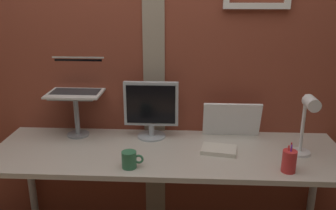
{
  "coord_description": "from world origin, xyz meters",
  "views": [
    {
      "loc": [
        0.24,
        -1.83,
        1.64
      ],
      "look_at": [
        0.12,
        0.21,
        0.97
      ],
      "focal_mm": 38.72,
      "sensor_mm": 36.0,
      "label": 1
    }
  ],
  "objects_px": {
    "laptop": "(77,83)",
    "whiteboard_panel": "(232,120)",
    "pen_cup": "(289,161)",
    "coffee_mug": "(130,160)",
    "monitor": "(151,107)",
    "desk_lamp": "(307,120)"
  },
  "relations": [
    {
      "from": "monitor",
      "to": "desk_lamp",
      "type": "relative_size",
      "value": 0.98
    },
    {
      "from": "monitor",
      "to": "pen_cup",
      "type": "height_order",
      "value": "monitor"
    },
    {
      "from": "whiteboard_panel",
      "to": "desk_lamp",
      "type": "bearing_deg",
      "value": -37.99
    },
    {
      "from": "monitor",
      "to": "whiteboard_panel",
      "type": "xyz_separation_m",
      "value": [
        0.51,
        0.03,
        -0.09
      ]
    },
    {
      "from": "desk_lamp",
      "to": "pen_cup",
      "type": "height_order",
      "value": "desk_lamp"
    },
    {
      "from": "laptop",
      "to": "whiteboard_panel",
      "type": "distance_m",
      "value": 1.01
    },
    {
      "from": "whiteboard_panel",
      "to": "coffee_mug",
      "type": "height_order",
      "value": "whiteboard_panel"
    },
    {
      "from": "monitor",
      "to": "coffee_mug",
      "type": "height_order",
      "value": "monitor"
    },
    {
      "from": "desk_lamp",
      "to": "pen_cup",
      "type": "relative_size",
      "value": 2.34
    },
    {
      "from": "monitor",
      "to": "pen_cup",
      "type": "relative_size",
      "value": 2.3
    },
    {
      "from": "laptop",
      "to": "whiteboard_panel",
      "type": "height_order",
      "value": "laptop"
    },
    {
      "from": "monitor",
      "to": "desk_lamp",
      "type": "distance_m",
      "value": 0.92
    },
    {
      "from": "desk_lamp",
      "to": "pen_cup",
      "type": "bearing_deg",
      "value": -126.03
    },
    {
      "from": "laptop",
      "to": "pen_cup",
      "type": "distance_m",
      "value": 1.36
    },
    {
      "from": "whiteboard_panel",
      "to": "desk_lamp",
      "type": "distance_m",
      "value": 0.48
    },
    {
      "from": "pen_cup",
      "to": "coffee_mug",
      "type": "bearing_deg",
      "value": -180.0
    },
    {
      "from": "monitor",
      "to": "whiteboard_panel",
      "type": "bearing_deg",
      "value": 3.91
    },
    {
      "from": "pen_cup",
      "to": "coffee_mug",
      "type": "relative_size",
      "value": 1.36
    },
    {
      "from": "monitor",
      "to": "pen_cup",
      "type": "xyz_separation_m",
      "value": [
        0.76,
        -0.42,
        -0.14
      ]
    },
    {
      "from": "laptop",
      "to": "coffee_mug",
      "type": "bearing_deg",
      "value": -50.43
    },
    {
      "from": "laptop",
      "to": "desk_lamp",
      "type": "xyz_separation_m",
      "value": [
        1.36,
        -0.32,
        -0.1
      ]
    },
    {
      "from": "pen_cup",
      "to": "monitor",
      "type": "bearing_deg",
      "value": 150.95
    }
  ]
}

